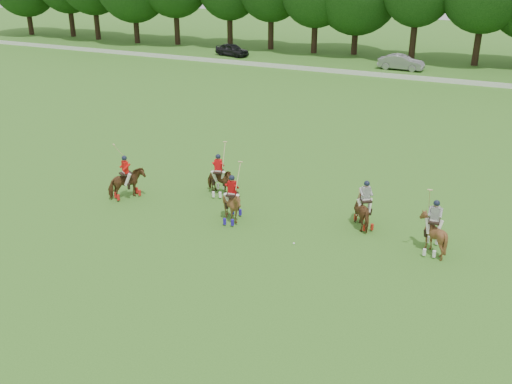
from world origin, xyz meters
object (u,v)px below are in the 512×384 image
at_px(polo_stripe_b, 433,233).
at_px(polo_stripe_a, 365,210).
at_px(polo_red_c, 232,205).
at_px(polo_ball, 294,243).
at_px(car_left, 232,50).
at_px(polo_red_a, 127,183).
at_px(car_mid, 401,62).
at_px(polo_red_b, 219,181).

bearing_deg(polo_stripe_b, polo_stripe_a, 160.71).
relative_size(polo_red_c, polo_stripe_a, 1.27).
height_order(polo_red_c, polo_ball, polo_red_c).
distance_m(polo_red_c, polo_ball, 3.60).
bearing_deg(car_left, polo_ball, -134.84).
bearing_deg(polo_stripe_a, polo_red_a, -171.11).
distance_m(car_mid, polo_red_a, 39.14).
bearing_deg(polo_stripe_b, polo_red_b, 171.72).
bearing_deg(polo_ball, polo_stripe_b, 18.71).
distance_m(car_left, polo_stripe_a, 44.75).
distance_m(polo_red_a, polo_red_b, 4.60).
xyz_separation_m(car_left, polo_red_b, (17.68, -36.41, 0.04)).
xyz_separation_m(polo_red_c, polo_stripe_a, (5.63, 1.99, -0.02)).
height_order(car_left, polo_ball, car_left).
height_order(polo_red_c, polo_stripe_b, polo_stripe_b).
bearing_deg(polo_stripe_a, polo_stripe_b, -19.29).
xyz_separation_m(car_left, polo_stripe_b, (28.46, -37.98, 0.11)).
distance_m(car_mid, polo_stripe_b, 39.03).
xyz_separation_m(polo_red_b, polo_ball, (5.41, -3.39, -0.72)).
xyz_separation_m(polo_stripe_b, polo_ball, (-5.37, -1.82, -0.79)).
height_order(polo_red_a, polo_stripe_b, polo_stripe_b).
xyz_separation_m(polo_stripe_a, polo_ball, (-2.24, -2.91, -0.75)).
bearing_deg(polo_red_c, car_mid, 90.31).
bearing_deg(polo_stripe_a, polo_red_c, -160.57).
bearing_deg(polo_ball, polo_red_a, 173.36).
bearing_deg(polo_red_c, polo_red_b, 129.36).
relative_size(car_mid, polo_red_c, 1.65).
distance_m(car_mid, polo_red_b, 36.46).
bearing_deg(car_mid, polo_red_b, 178.37).
xyz_separation_m(polo_red_c, polo_ball, (3.39, -0.93, -0.77)).
bearing_deg(car_left, polo_red_c, -138.09).
height_order(car_left, polo_stripe_b, polo_stripe_b).
bearing_deg(polo_red_c, polo_stripe_b, 5.82).
bearing_deg(polo_red_c, polo_ball, -15.27).
relative_size(polo_stripe_a, polo_ball, 24.66).
distance_m(polo_stripe_b, polo_ball, 5.72).
distance_m(car_left, car_mid, 19.49).
bearing_deg(polo_stripe_a, polo_red_b, 176.45).
xyz_separation_m(car_mid, polo_stripe_b, (8.97, -37.98, 0.07)).
bearing_deg(car_mid, polo_stripe_b, -165.50).
bearing_deg(polo_red_a, polo_ball, -6.64).
height_order(polo_red_c, polo_stripe_a, polo_red_c).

